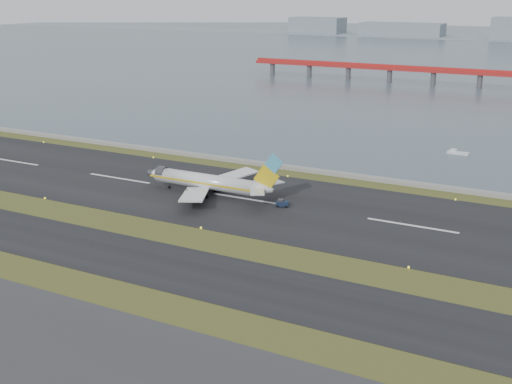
{
  "coord_description": "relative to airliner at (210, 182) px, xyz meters",
  "views": [
    {
      "loc": [
        69.45,
        -101.84,
        49.15
      ],
      "look_at": [
        5.88,
        22.0,
        5.09
      ],
      "focal_mm": 45.0,
      "sensor_mm": 36.0,
      "label": 1
    }
  ],
  "objects": [
    {
      "name": "ground",
      "position": [
        10.21,
        -28.56,
        -3.46
      ],
      "size": [
        1000.0,
        1000.0,
        0.0
      ],
      "primitive_type": "plane",
      "color": "#3A4619",
      "rests_on": "ground"
    },
    {
      "name": "pushback_tug",
      "position": [
        19.56,
        0.16,
        -2.54
      ],
      "size": [
        3.34,
        2.55,
        1.89
      ],
      "rotation": [
        0.0,
        0.0,
        0.34
      ],
      "color": "#141F38",
      "rests_on": "ground"
    },
    {
      "name": "seawall",
      "position": [
        10.21,
        31.44,
        -2.96
      ],
      "size": [
        1000.0,
        2.5,
        1.0
      ],
      "primitive_type": "cube",
      "color": "gray",
      "rests_on": "ground"
    },
    {
      "name": "taxiway_strip",
      "position": [
        10.21,
        -40.56,
        -3.41
      ],
      "size": [
        1000.0,
        18.0,
        0.1
      ],
      "primitive_type": "cube",
      "color": "black",
      "rests_on": "ground"
    },
    {
      "name": "runway_strip",
      "position": [
        10.21,
        1.44,
        -3.41
      ],
      "size": [
        1000.0,
        45.0,
        0.1
      ],
      "primitive_type": "cube",
      "color": "black",
      "rests_on": "ground"
    },
    {
      "name": "airliner",
      "position": [
        0.0,
        0.0,
        0.0
      ],
      "size": [
        38.52,
        32.89,
        12.8
      ],
      "color": "silver",
      "rests_on": "ground"
    },
    {
      "name": "workboat_near",
      "position": [
        46.83,
        71.27,
        -2.95
      ],
      "size": [
        6.61,
        2.24,
        1.59
      ],
      "rotation": [
        0.0,
        0.0,
        -0.03
      ],
      "color": "silver",
      "rests_on": "ground"
    },
    {
      "name": "red_pier",
      "position": [
        30.21,
        221.44,
        3.82
      ],
      "size": [
        260.0,
        5.0,
        10.2
      ],
      "color": "#B0201E",
      "rests_on": "ground"
    },
    {
      "name": "bay_water",
      "position": [
        10.21,
        431.44,
        -3.46
      ],
      "size": [
        1400.0,
        800.0,
        1.3
      ],
      "primitive_type": "cube",
      "color": "#445461",
      "rests_on": "ground"
    }
  ]
}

